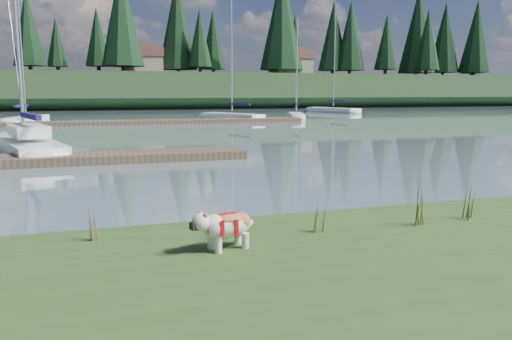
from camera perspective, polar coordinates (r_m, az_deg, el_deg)
name	(u,v)px	position (r m, az deg, el deg)	size (l,w,h in m)	color
ground	(113,125)	(39.53, -16.03, 5.01)	(200.00, 200.00, 0.00)	#7C97A2
ridge	(102,92)	(82.45, -17.15, 8.56)	(200.00, 20.00, 5.00)	#1B3017
bulldog	(226,224)	(6.78, -3.41, -6.21)	(0.93, 0.51, 0.55)	silver
sailboat_main	(25,142)	(22.66, -24.90, 2.93)	(3.88, 8.63, 12.26)	white
dock_near	(13,161)	(18.78, -26.06, 0.95)	(16.00, 2.00, 0.30)	#4C3D2C
dock_far	(140,122)	(39.64, -13.14, 5.35)	(26.00, 2.20, 0.30)	#4C3D2C
sailboat_bg_1	(29,119)	(43.80, -24.49, 5.34)	(3.05, 7.63, 11.22)	white
sailboat_bg_3	(227,116)	(45.18, -3.32, 6.20)	(4.78, 7.79, 11.60)	white
sailboat_bg_4	(296,115)	(45.80, 4.57, 6.23)	(2.97, 6.05, 9.04)	white
sailboat_bg_5	(329,110)	(61.87, 8.36, 6.85)	(3.90, 8.97, 12.51)	white
weed_0	(219,226)	(7.23, -4.21, -6.36)	(0.17, 0.14, 0.50)	#475B23
weed_1	(228,220)	(7.53, -3.26, -5.78)	(0.17, 0.14, 0.48)	#475B23
weed_2	(419,206)	(8.36, 18.17, -3.96)	(0.17, 0.14, 0.74)	#475B23
weed_3	(89,223)	(7.54, -18.55, -5.76)	(0.17, 0.14, 0.62)	#475B23
weed_4	(320,219)	(7.70, 7.34, -5.54)	(0.17, 0.14, 0.47)	#475B23
weed_5	(472,204)	(9.09, 23.43, -3.54)	(0.17, 0.14, 0.63)	#475B23
mud_lip	(183,240)	(8.29, -8.38, -7.94)	(60.00, 0.50, 0.14)	#33281C
conifer_3	(28,27)	(82.43, -24.64, 14.60)	(4.84, 4.84, 12.25)	#382619
conifer_4	(122,16)	(76.30, -15.10, 16.64)	(6.16, 6.16, 15.10)	#382619
conifer_5	(200,38)	(81.51, -6.45, 14.76)	(3.96, 3.96, 10.35)	#382619
conifer_6	(282,19)	(83.58, 2.97, 16.84)	(7.04, 7.04, 17.00)	#382619
conifer_7	(350,36)	(91.85, 10.74, 14.85)	(5.28, 5.28, 13.20)	#382619
conifer_8	(428,40)	(95.34, 19.01, 13.90)	(4.62, 4.62, 11.77)	#382619
conifer_9	(476,36)	(105.91, 23.86, 13.82)	(5.94, 5.94, 14.62)	#382619
house_1	(142,60)	(80.91, -12.95, 12.14)	(6.30, 5.30, 4.65)	gray
house_2	(291,62)	(84.58, 3.98, 12.19)	(6.30, 5.30, 4.65)	gray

